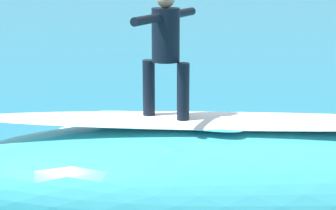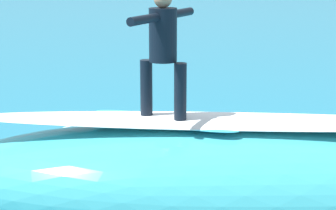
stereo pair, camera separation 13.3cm
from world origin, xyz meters
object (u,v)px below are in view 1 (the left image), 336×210
(surfboard_paddling, at_px, (169,136))
(surfer_paddling, at_px, (175,129))
(surfboard_riding, at_px, (166,121))
(surfer_riding, at_px, (166,45))

(surfboard_paddling, distance_m, surfer_paddling, 0.23)
(surfboard_riding, xyz_separation_m, surfboard_paddling, (0.36, -4.61, -1.61))
(surfboard_riding, distance_m, surfer_riding, 0.95)
(surfer_riding, bearing_deg, surfer_paddling, -64.79)
(surfer_riding, distance_m, surfer_paddling, 5.13)
(surfer_riding, relative_size, surfboard_paddling, 0.78)
(surfboard_paddling, bearing_deg, surfer_riding, 127.45)
(surfer_riding, relative_size, surfer_paddling, 0.99)
(surfboard_paddling, height_order, surfer_paddling, surfer_paddling)
(surfer_riding, bearing_deg, surfboard_paddling, -63.44)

